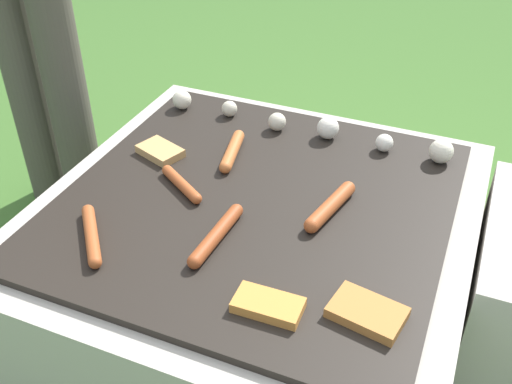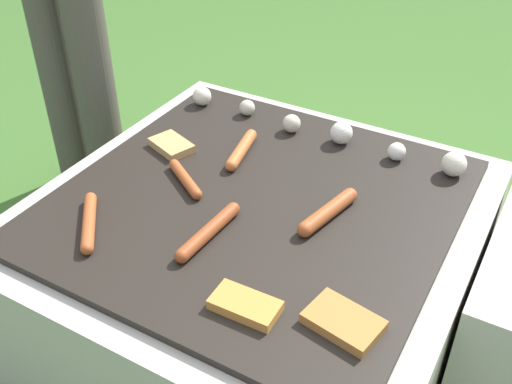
# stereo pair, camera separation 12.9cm
# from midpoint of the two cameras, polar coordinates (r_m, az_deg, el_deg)

# --- Properties ---
(ground_plane) EXTENTS (14.00, 14.00, 0.00)m
(ground_plane) POSITION_cam_midpoint_polar(r_m,az_deg,el_deg) (1.57, 2.41, -12.30)
(ground_plane) COLOR #3D6628
(grill) EXTENTS (0.93, 0.93, 0.39)m
(grill) POSITION_cam_midpoint_polar(r_m,az_deg,el_deg) (1.43, 2.61, -7.14)
(grill) COLOR #B2AA9E
(grill) RESTS_ON ground_plane
(sausage_mid_right) EXTENTS (0.14, 0.10, 0.02)m
(sausage_mid_right) POSITION_cam_midpoint_polar(r_m,az_deg,el_deg) (1.35, -4.06, 1.16)
(sausage_mid_right) COLOR #A34C23
(sausage_mid_right) RESTS_ON grill
(sausage_mid_left) EXTENTS (0.06, 0.19, 0.03)m
(sausage_mid_left) POSITION_cam_midpoint_polar(r_m,az_deg,el_deg) (1.26, 9.82, -1.97)
(sausage_mid_left) COLOR #A34C23
(sausage_mid_left) RESTS_ON grill
(sausage_front_left) EXTENTS (0.13, 0.15, 0.03)m
(sausage_front_left) POSITION_cam_midpoint_polar(r_m,az_deg,el_deg) (1.25, -12.82, -2.93)
(sausage_front_left) COLOR #A34C23
(sausage_front_left) RESTS_ON grill
(sausage_back_center) EXTENTS (0.06, 0.17, 0.03)m
(sausage_back_center) POSITION_cam_midpoint_polar(r_m,az_deg,el_deg) (1.44, 1.17, 3.97)
(sausage_back_center) COLOR #B7602D
(sausage_back_center) RESTS_ON grill
(sausage_front_center) EXTENTS (0.04, 0.20, 0.03)m
(sausage_front_center) POSITION_cam_midpoint_polar(r_m,az_deg,el_deg) (1.19, -1.46, -3.89)
(sausage_front_center) COLOR #93421E
(sausage_front_center) RESTS_ON grill
(bread_slice_right) EXTENTS (0.14, 0.10, 0.02)m
(bread_slice_right) POSITION_cam_midpoint_polar(r_m,az_deg,el_deg) (1.05, 11.92, -12.16)
(bread_slice_right) COLOR #B27033
(bread_slice_right) RESTS_ON grill
(bread_slice_left) EXTENTS (0.12, 0.10, 0.02)m
(bread_slice_left) POSITION_cam_midpoint_polar(r_m,az_deg,el_deg) (1.48, -5.58, 4.37)
(bread_slice_left) COLOR tan
(bread_slice_left) RESTS_ON grill
(bread_slice_center) EXTENTS (0.12, 0.07, 0.02)m
(bread_slice_center) POSITION_cam_midpoint_polar(r_m,az_deg,el_deg) (1.05, 2.53, -10.87)
(bread_slice_center) COLOR #D18438
(bread_slice_center) RESTS_ON grill
(mushroom_row) EXTENTS (0.75, 0.07, 0.06)m
(mushroom_row) POSITION_cam_midpoint_polar(r_m,az_deg,el_deg) (1.52, 9.39, 5.70)
(mushroom_row) COLOR beige
(mushroom_row) RESTS_ON grill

